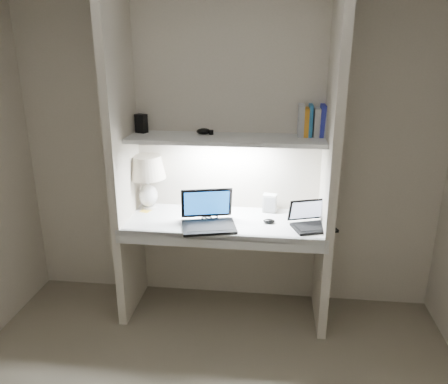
# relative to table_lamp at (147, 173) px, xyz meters

# --- Properties ---
(back_wall) EXTENTS (3.20, 0.01, 2.50)m
(back_wall) POSITION_rel_table_lamp_xyz_m (0.61, 0.11, 0.20)
(back_wall) COLOR beige
(back_wall) RESTS_ON floor
(alcove_panel_left) EXTENTS (0.06, 0.55, 2.50)m
(alcove_panel_left) POSITION_rel_table_lamp_xyz_m (-0.12, -0.17, 0.20)
(alcove_panel_left) COLOR beige
(alcove_panel_left) RESTS_ON floor
(alcove_panel_right) EXTENTS (0.06, 0.55, 2.50)m
(alcove_panel_right) POSITION_rel_table_lamp_xyz_m (1.34, -0.17, 0.20)
(alcove_panel_right) COLOR beige
(alcove_panel_right) RESTS_ON floor
(desk) EXTENTS (1.40, 0.55, 0.04)m
(desk) POSITION_rel_table_lamp_xyz_m (0.61, -0.17, -0.30)
(desk) COLOR white
(desk) RESTS_ON alcove_panel_left
(desk_apron) EXTENTS (1.46, 0.03, 0.10)m
(desk_apron) POSITION_rel_table_lamp_xyz_m (0.61, -0.43, -0.33)
(desk_apron) COLOR silver
(desk_apron) RESTS_ON desk
(shelf) EXTENTS (1.40, 0.36, 0.03)m
(shelf) POSITION_rel_table_lamp_xyz_m (0.61, -0.07, 0.30)
(shelf) COLOR silver
(shelf) RESTS_ON back_wall
(strip_light) EXTENTS (0.60, 0.04, 0.02)m
(strip_light) POSITION_rel_table_lamp_xyz_m (0.61, -0.07, 0.27)
(strip_light) COLOR white
(strip_light) RESTS_ON shelf
(table_lamp) EXTENTS (0.29, 0.29, 0.42)m
(table_lamp) POSITION_rel_table_lamp_xyz_m (0.00, 0.00, 0.00)
(table_lamp) COLOR white
(table_lamp) RESTS_ON desk
(laptop_main) EXTENTS (0.43, 0.40, 0.25)m
(laptop_main) POSITION_rel_table_lamp_xyz_m (0.51, -0.28, -0.23)
(laptop_main) COLOR black
(laptop_main) RESTS_ON desk
(laptop_netbook) EXTENTS (0.35, 0.33, 0.18)m
(laptop_netbook) POSITION_rel_table_lamp_xyz_m (1.24, -0.22, -0.24)
(laptop_netbook) COLOR black
(laptop_netbook) RESTS_ON desk
(speaker) EXTENTS (0.11, 0.09, 0.14)m
(speaker) POSITION_rel_table_lamp_xyz_m (0.94, 0.03, -0.21)
(speaker) COLOR silver
(speaker) RESTS_ON desk
(mouse) EXTENTS (0.09, 0.06, 0.03)m
(mouse) POSITION_rel_table_lamp_xyz_m (0.94, -0.19, -0.27)
(mouse) COLOR black
(mouse) RESTS_ON desk
(cable_coil) EXTENTS (0.12, 0.12, 0.01)m
(cable_coil) POSITION_rel_table_lamp_xyz_m (0.51, -0.14, -0.28)
(cable_coil) COLOR black
(cable_coil) RESTS_ON desk
(sticky_note) EXTENTS (0.09, 0.09, 0.00)m
(sticky_note) POSITION_rel_table_lamp_xyz_m (-0.01, -0.07, -0.28)
(sticky_note) COLOR gold
(sticky_note) RESTS_ON desk
(book_row) EXTENTS (0.21, 0.15, 0.22)m
(book_row) POSITION_rel_table_lamp_xyz_m (1.22, 0.03, 0.42)
(book_row) COLOR #BEBEBE
(book_row) RESTS_ON shelf
(shelf_box) EXTENTS (0.10, 0.08, 0.14)m
(shelf_box) POSITION_rel_table_lamp_xyz_m (-0.03, 0.01, 0.38)
(shelf_box) COLOR black
(shelf_box) RESTS_ON shelf
(shelf_gadget) EXTENTS (0.12, 0.10, 0.04)m
(shelf_gadget) POSITION_rel_table_lamp_xyz_m (0.44, -0.00, 0.33)
(shelf_gadget) COLOR black
(shelf_gadget) RESTS_ON shelf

